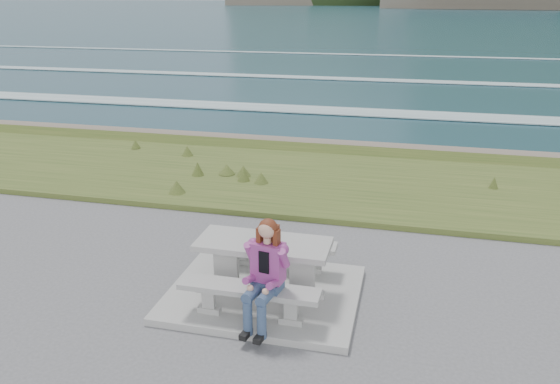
% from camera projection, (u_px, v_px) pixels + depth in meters
% --- Properties ---
extents(concrete_slab, '(2.60, 2.10, 0.10)m').
position_uv_depth(concrete_slab, '(264.00, 294.00, 7.59)').
color(concrete_slab, '#999994').
rests_on(concrete_slab, ground).
extents(picnic_table, '(1.80, 0.75, 0.75)m').
position_uv_depth(picnic_table, '(264.00, 253.00, 7.38)').
color(picnic_table, '#999994').
rests_on(picnic_table, concrete_slab).
extents(bench_landward, '(1.80, 0.35, 0.45)m').
position_uv_depth(bench_landward, '(249.00, 293.00, 6.82)').
color(bench_landward, '#999994').
rests_on(bench_landward, concrete_slab).
extents(bench_seaward, '(1.80, 0.35, 0.45)m').
position_uv_depth(bench_seaward, '(276.00, 247.00, 8.10)').
color(bench_seaward, '#999994').
rests_on(bench_seaward, concrete_slab).
extents(grass_verge, '(160.00, 4.50, 0.22)m').
position_uv_depth(grass_verge, '(323.00, 184.00, 12.18)').
color(grass_verge, '#354C1C').
rests_on(grass_verge, ground).
extents(shore_drop, '(160.00, 0.80, 2.20)m').
position_uv_depth(shore_drop, '(340.00, 150.00, 14.83)').
color(shore_drop, '#655E4C').
rests_on(shore_drop, ground).
extents(ocean, '(1600.00, 1600.00, 0.09)m').
position_uv_depth(ocean, '(380.00, 102.00, 31.14)').
color(ocean, '#1C4250').
rests_on(ocean, ground).
extents(seated_woman, '(0.48, 0.72, 1.37)m').
position_uv_depth(seated_woman, '(263.00, 290.00, 6.60)').
color(seated_woman, navy).
rests_on(seated_woman, concrete_slab).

